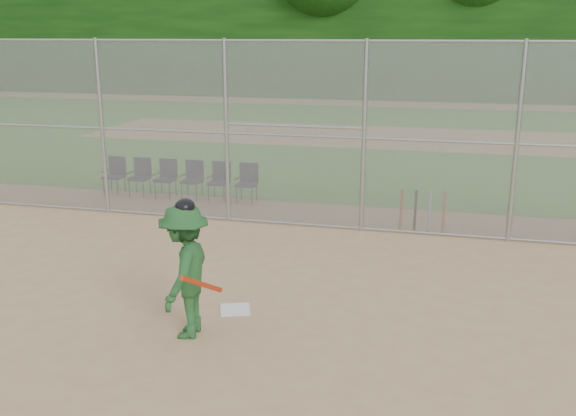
# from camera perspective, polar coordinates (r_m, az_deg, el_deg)

# --- Properties ---
(ground) EXTENTS (100.00, 100.00, 0.00)m
(ground) POSITION_cam_1_polar(r_m,az_deg,el_deg) (9.49, -3.70, -10.32)
(ground) COLOR tan
(ground) RESTS_ON ground
(grass_strip) EXTENTS (100.00, 100.00, 0.00)m
(grass_strip) POSITION_cam_1_polar(r_m,az_deg,el_deg) (26.60, 8.12, 6.29)
(grass_strip) COLOR #2E6E21
(grass_strip) RESTS_ON ground
(dirt_patch_far) EXTENTS (24.00, 24.00, 0.00)m
(dirt_patch_far) POSITION_cam_1_polar(r_m,az_deg,el_deg) (26.59, 8.12, 6.30)
(dirt_patch_far) COLOR tan
(dirt_patch_far) RESTS_ON ground
(backstop_fence) EXTENTS (16.09, 0.09, 4.00)m
(backstop_fence) POSITION_cam_1_polar(r_m,az_deg,el_deg) (13.56, 2.56, 6.67)
(backstop_fence) COLOR gray
(backstop_fence) RESTS_ON ground
(home_plate) EXTENTS (0.58, 0.58, 0.02)m
(home_plate) POSITION_cam_1_polar(r_m,az_deg,el_deg) (9.97, -4.73, -8.98)
(home_plate) COLOR silver
(home_plate) RESTS_ON ground
(batter_at_plate) EXTENTS (0.94, 1.41, 1.98)m
(batter_at_plate) POSITION_cam_1_polar(r_m,az_deg,el_deg) (8.94, -9.12, -5.50)
(batter_at_plate) COLOR #205124
(batter_at_plate) RESTS_ON ground
(spare_bats) EXTENTS (0.96, 0.33, 0.84)m
(spare_bats) POSITION_cam_1_polar(r_m,az_deg,el_deg) (14.05, 11.86, -0.23)
(spare_bats) COLOR #D84C14
(spare_bats) RESTS_ON ground
(chair_0) EXTENTS (0.54, 0.52, 0.96)m
(chair_0) POSITION_cam_1_polar(r_m,az_deg,el_deg) (17.44, -15.23, 2.78)
(chair_0) COLOR black
(chair_0) RESTS_ON ground
(chair_1) EXTENTS (0.54, 0.52, 0.96)m
(chair_1) POSITION_cam_1_polar(r_m,az_deg,el_deg) (17.10, -13.09, 2.68)
(chair_1) COLOR black
(chair_1) RESTS_ON ground
(chair_2) EXTENTS (0.54, 0.52, 0.96)m
(chair_2) POSITION_cam_1_polar(r_m,az_deg,el_deg) (16.79, -10.87, 2.57)
(chair_2) COLOR black
(chair_2) RESTS_ON ground
(chair_3) EXTENTS (0.54, 0.52, 0.96)m
(chair_3) POSITION_cam_1_polar(r_m,az_deg,el_deg) (16.50, -8.56, 2.45)
(chair_3) COLOR black
(chair_3) RESTS_ON ground
(chair_4) EXTENTS (0.54, 0.52, 0.96)m
(chair_4) POSITION_cam_1_polar(r_m,az_deg,el_deg) (16.24, -6.18, 2.33)
(chair_4) COLOR black
(chair_4) RESTS_ON ground
(chair_5) EXTENTS (0.54, 0.52, 0.96)m
(chair_5) POSITION_cam_1_polar(r_m,az_deg,el_deg) (16.01, -3.72, 2.20)
(chair_5) COLOR black
(chair_5) RESTS_ON ground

